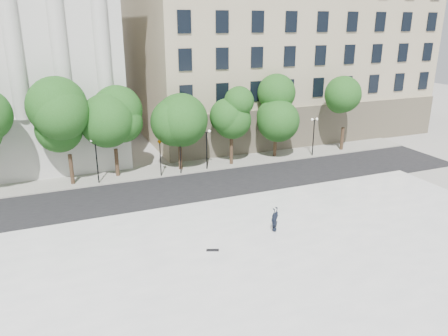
{
  "coord_description": "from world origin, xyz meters",
  "views": [
    {
      "loc": [
        -9.38,
        -16.94,
        14.29
      ],
      "look_at": [
        1.67,
        10.0,
        4.52
      ],
      "focal_mm": 35.0,
      "sensor_mm": 36.0,
      "label": 1
    }
  ],
  "objects_px": {
    "traffic_light_west": "(160,140)",
    "skateboard": "(213,250)",
    "traffic_light_east": "(180,138)",
    "person_lying": "(274,228)"
  },
  "relations": [
    {
      "from": "traffic_light_west",
      "to": "skateboard",
      "type": "relative_size",
      "value": 5.17
    },
    {
      "from": "traffic_light_west",
      "to": "traffic_light_east",
      "type": "xyz_separation_m",
      "value": [
        1.99,
        -0.0,
        0.09
      ]
    },
    {
      "from": "person_lying",
      "to": "traffic_light_east",
      "type": "bearing_deg",
      "value": 74.11
    },
    {
      "from": "person_lying",
      "to": "skateboard",
      "type": "distance_m",
      "value": 5.03
    },
    {
      "from": "traffic_light_east",
      "to": "skateboard",
      "type": "height_order",
      "value": "traffic_light_east"
    },
    {
      "from": "traffic_light_east",
      "to": "person_lying",
      "type": "xyz_separation_m",
      "value": [
        2.15,
        -15.22,
        -3.05
      ]
    },
    {
      "from": "traffic_light_west",
      "to": "skateboard",
      "type": "bearing_deg",
      "value": -92.85
    },
    {
      "from": "person_lying",
      "to": "traffic_light_west",
      "type": "bearing_deg",
      "value": 81.3
    },
    {
      "from": "traffic_light_west",
      "to": "traffic_light_east",
      "type": "distance_m",
      "value": 1.99
    },
    {
      "from": "person_lying",
      "to": "skateboard",
      "type": "height_order",
      "value": "person_lying"
    }
  ]
}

